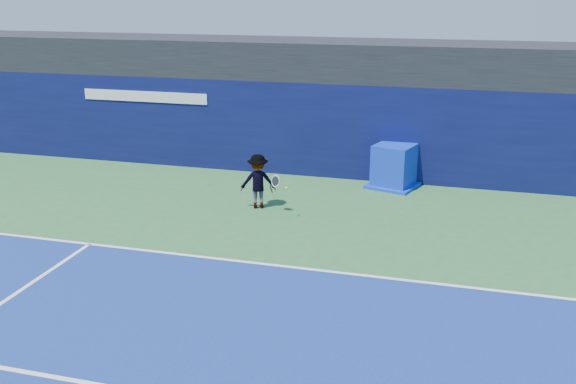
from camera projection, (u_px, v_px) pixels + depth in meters
name	position (u px, v px, depth m)	size (l,w,h in m)	color
ground	(247.00, 336.00, 11.29)	(80.00, 80.00, 0.00)	#2D6533
baseline	(292.00, 267.00, 14.04)	(24.00, 0.10, 0.01)	white
stadium_band	(360.00, 60.00, 20.75)	(36.00, 3.00, 1.20)	black
back_wall_assembly	(352.00, 130.00, 20.47)	(36.00, 1.03, 3.00)	#0B0F3D
equipment_cart	(394.00, 168.00, 19.55)	(1.71, 1.71, 1.32)	#0D29BA
tennis_player	(258.00, 181.00, 17.64)	(1.28, 0.85, 1.52)	silver
tennis_ball	(286.00, 188.00, 16.70)	(0.07, 0.07, 0.07)	#D1D217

